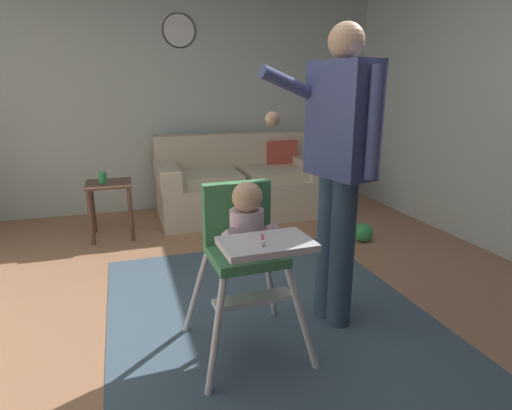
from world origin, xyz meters
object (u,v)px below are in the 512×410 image
at_px(high_chair, 246,237).
at_px(sippy_cup, 103,178).
at_px(toy_ball, 363,232).
at_px(wall_clock, 179,31).
at_px(couch, 239,184).
at_px(side_table, 110,197).
at_px(adult_standing, 339,164).

height_order(high_chair, sippy_cup, high_chair).
distance_m(toy_ball, wall_clock, 2.83).
height_order(couch, wall_clock, wall_clock).
height_order(couch, side_table, couch).
bearing_deg(high_chair, sippy_cup, -162.27).
distance_m(couch, adult_standing, 2.39).
distance_m(couch, wall_clock, 1.75).
relative_size(couch, sippy_cup, 17.33).
height_order(high_chair, wall_clock, wall_clock).
bearing_deg(toy_ball, side_table, 158.81).
height_order(high_chair, side_table, high_chair).
xyz_separation_m(couch, wall_clock, (-0.51, 0.48, 1.60)).
relative_size(couch, side_table, 3.33).
relative_size(couch, toy_ball, 9.90).
relative_size(couch, wall_clock, 4.96).
relative_size(adult_standing, toy_ball, 9.65).
xyz_separation_m(high_chair, adult_standing, (0.58, 0.13, 0.32)).
xyz_separation_m(high_chair, wall_clock, (0.13, 2.91, 1.30)).
height_order(sippy_cup, wall_clock, wall_clock).
distance_m(side_table, sippy_cup, 0.20).
relative_size(high_chair, wall_clock, 2.68).
bearing_deg(wall_clock, couch, -43.16).
bearing_deg(adult_standing, side_table, -69.42).
distance_m(high_chair, sippy_cup, 2.21).
distance_m(couch, toy_ball, 1.48).
distance_m(adult_standing, side_table, 2.40).
bearing_deg(side_table, adult_standing, -56.89).
relative_size(adult_standing, side_table, 3.25).
bearing_deg(wall_clock, high_chair, -92.49).
relative_size(side_table, wall_clock, 1.49).
bearing_deg(couch, toy_ball, 35.19).
height_order(toy_ball, sippy_cup, sippy_cup).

